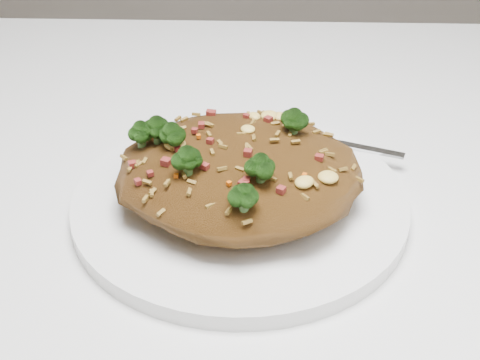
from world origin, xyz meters
The scene contains 4 objects.
dining_table centered at (0.00, 0.00, 0.66)m, with size 1.20×0.80×0.75m.
plate centered at (0.00, -0.03, 0.76)m, with size 0.28×0.28×0.01m, color white.
fried_rice centered at (0.00, -0.03, 0.80)m, with size 0.20×0.18×0.07m.
fork centered at (0.08, 0.06, 0.77)m, with size 0.16×0.07×0.00m.
Camera 1 is at (0.02, -0.48, 1.09)m, focal length 50.00 mm.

